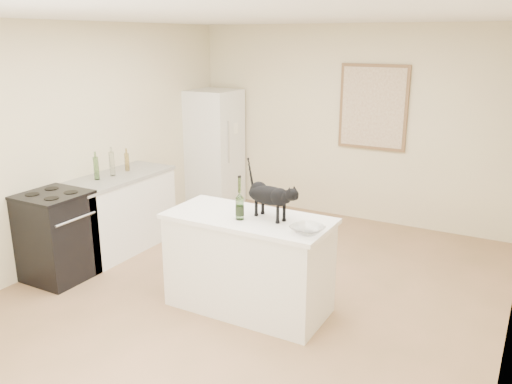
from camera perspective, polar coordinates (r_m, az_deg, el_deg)
The scene contains 17 objects.
floor at distance 5.25m, azimuth -0.65°, elevation -11.17°, with size 5.50×5.50×0.00m, color #A97B5A.
ceiling at distance 4.65m, azimuth -0.76°, elevation 18.51°, with size 5.50×5.50×0.00m, color white.
wall_back at distance 7.26m, azimuth 10.20°, elevation 7.21°, with size 4.50×4.50×0.00m, color beige.
wall_left at distance 6.19m, azimuth -19.17°, elevation 5.00°, with size 5.50×5.50×0.00m, color beige.
island_base at distance 4.86m, azimuth -0.81°, elevation -7.89°, with size 1.44×0.67×0.86m, color white.
island_top at distance 4.69m, azimuth -0.83°, elevation -2.88°, with size 1.50×0.70×0.04m, color white.
left_cabinets at distance 6.40m, azimuth -14.66°, elevation -2.35°, with size 0.60×1.40×0.86m, color white.
left_countertop at distance 6.27m, azimuth -14.96°, elevation 1.55°, with size 0.62×1.44×0.04m, color gray.
stove at distance 5.82m, azimuth -20.75°, elevation -4.59°, with size 0.60×0.60×0.90m, color black.
fridge at distance 7.84m, azimuth -4.58°, elevation 4.74°, with size 0.68×0.68×1.70m, color white.
artwork_frame at distance 7.10m, azimuth 12.54°, elevation 8.92°, with size 0.90×0.03×1.10m, color brown.
artwork_canvas at distance 7.09m, azimuth 12.49°, elevation 8.91°, with size 0.82×0.00×1.02m, color beige.
black_cat at distance 4.58m, azimuth 1.46°, elevation -0.65°, with size 0.53×0.16×0.37m, color black, non-canonical shape.
wine_bottle at distance 4.56m, azimuth -1.78°, elevation -0.92°, with size 0.07×0.07×0.34m, color #305A24.
glass_bowl at distance 4.29m, azimuth 5.58°, elevation -4.09°, with size 0.26×0.26×0.06m, color white.
fridge_paper at distance 7.62m, azimuth -2.32°, elevation 6.89°, with size 0.00×0.12×0.16m, color white.
counter_bottle_cluster at distance 6.24m, azimuth -15.45°, elevation 2.83°, with size 0.09×0.53×0.28m.
Camera 1 is at (2.31, -4.04, 2.43)m, focal length 37.01 mm.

